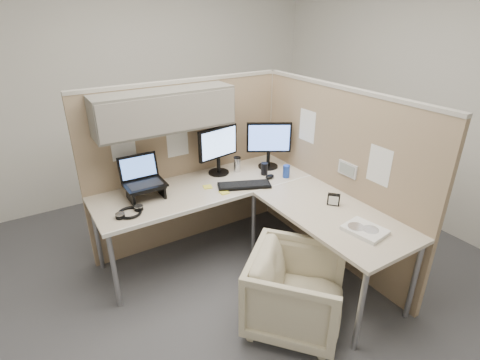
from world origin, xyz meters
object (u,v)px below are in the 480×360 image
monitor_left (218,147)px  keyboard (244,185)px  desk (250,202)px  office_chair (296,288)px

monitor_left → keyboard: bearing=-92.7°
desk → monitor_left: 0.67m
desk → office_chair: (-0.09, -0.76, -0.35)m
office_chair → monitor_left: bearing=45.0°
office_chair → keyboard: (0.16, 0.96, 0.40)m
monitor_left → office_chair: bearing=-104.8°
desk → office_chair: desk is taller
monitor_left → keyboard: size_ratio=0.98×
desk → keyboard: (0.07, 0.20, 0.05)m
desk → monitor_left: size_ratio=4.29×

